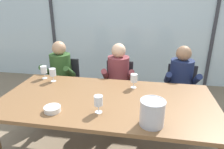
{
  "coord_description": "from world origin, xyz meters",
  "views": [
    {
      "loc": [
        0.39,
        -1.9,
        1.8
      ],
      "look_at": [
        0.0,
        0.35,
        0.92
      ],
      "focal_mm": 32.25,
      "sensor_mm": 36.0,
      "label": 1
    }
  ],
  "objects_px": {
    "dining_table": "(107,104)",
    "wine_glass_by_left_taster": "(134,79)",
    "chair_center": "(180,90)",
    "wine_glass_by_right_taster": "(53,73)",
    "person_olive_shirt": "(59,75)",
    "chair_near_curtain": "(65,82)",
    "chair_left_of_center": "(119,85)",
    "person_navy_polo": "(181,83)",
    "person_maroon_top": "(118,79)",
    "wine_glass_center_pour": "(44,70)",
    "tasting_bowl": "(52,109)",
    "ice_bucket_primary": "(152,112)",
    "wine_glass_near_bucket": "(98,101)"
  },
  "relations": [
    {
      "from": "tasting_bowl",
      "to": "ice_bucket_primary",
      "type": "bearing_deg",
      "value": -3.39
    },
    {
      "from": "person_navy_polo",
      "to": "tasting_bowl",
      "type": "bearing_deg",
      "value": -137.63
    },
    {
      "from": "person_olive_shirt",
      "to": "wine_glass_center_pour",
      "type": "height_order",
      "value": "person_olive_shirt"
    },
    {
      "from": "chair_center",
      "to": "person_maroon_top",
      "type": "relative_size",
      "value": 0.73
    },
    {
      "from": "chair_near_curtain",
      "to": "wine_glass_near_bucket",
      "type": "xyz_separation_m",
      "value": [
        0.86,
        -1.25,
        0.39
      ]
    },
    {
      "from": "chair_left_of_center",
      "to": "person_navy_polo",
      "type": "distance_m",
      "value": 0.93
    },
    {
      "from": "ice_bucket_primary",
      "to": "tasting_bowl",
      "type": "xyz_separation_m",
      "value": [
        -0.94,
        0.06,
        -0.09
      ]
    },
    {
      "from": "chair_center",
      "to": "wine_glass_by_left_taster",
      "type": "distance_m",
      "value": 0.98
    },
    {
      "from": "chair_left_of_center",
      "to": "ice_bucket_primary",
      "type": "bearing_deg",
      "value": -70.84
    },
    {
      "from": "chair_center",
      "to": "tasting_bowl",
      "type": "height_order",
      "value": "chair_center"
    },
    {
      "from": "person_maroon_top",
      "to": "wine_glass_by_left_taster",
      "type": "xyz_separation_m",
      "value": [
        0.26,
        -0.49,
        0.21
      ]
    },
    {
      "from": "ice_bucket_primary",
      "to": "person_olive_shirt",
      "type": "bearing_deg",
      "value": 138.45
    },
    {
      "from": "dining_table",
      "to": "person_maroon_top",
      "type": "distance_m",
      "value": 0.84
    },
    {
      "from": "chair_left_of_center",
      "to": "wine_glass_center_pour",
      "type": "bearing_deg",
      "value": -149.85
    },
    {
      "from": "person_olive_shirt",
      "to": "tasting_bowl",
      "type": "height_order",
      "value": "person_olive_shirt"
    },
    {
      "from": "wine_glass_near_bucket",
      "to": "wine_glass_by_left_taster",
      "type": "bearing_deg",
      "value": 65.19
    },
    {
      "from": "chair_near_curtain",
      "to": "tasting_bowl",
      "type": "distance_m",
      "value": 1.41
    },
    {
      "from": "tasting_bowl",
      "to": "wine_glass_near_bucket",
      "type": "relative_size",
      "value": 0.92
    },
    {
      "from": "person_navy_polo",
      "to": "wine_glass_near_bucket",
      "type": "relative_size",
      "value": 6.8
    },
    {
      "from": "person_navy_polo",
      "to": "ice_bucket_primary",
      "type": "relative_size",
      "value": 5.08
    },
    {
      "from": "person_navy_polo",
      "to": "wine_glass_near_bucket",
      "type": "bearing_deg",
      "value": -127.94
    },
    {
      "from": "chair_left_of_center",
      "to": "person_navy_polo",
      "type": "bearing_deg",
      "value": -8.93
    },
    {
      "from": "person_navy_polo",
      "to": "tasting_bowl",
      "type": "distance_m",
      "value": 1.81
    },
    {
      "from": "chair_left_of_center",
      "to": "wine_glass_near_bucket",
      "type": "distance_m",
      "value": 1.32
    },
    {
      "from": "chair_left_of_center",
      "to": "wine_glass_center_pour",
      "type": "distance_m",
      "value": 1.16
    },
    {
      "from": "wine_glass_by_left_taster",
      "to": "tasting_bowl",
      "type": "bearing_deg",
      "value": -136.96
    },
    {
      "from": "chair_near_curtain",
      "to": "chair_center",
      "type": "xyz_separation_m",
      "value": [
        1.82,
        -0.01,
        0.0
      ]
    },
    {
      "from": "chair_center",
      "to": "wine_glass_by_left_taster",
      "type": "bearing_deg",
      "value": -129.67
    },
    {
      "from": "chair_center",
      "to": "tasting_bowl",
      "type": "distance_m",
      "value": 1.92
    },
    {
      "from": "chair_near_curtain",
      "to": "person_olive_shirt",
      "type": "distance_m",
      "value": 0.22
    },
    {
      "from": "person_maroon_top",
      "to": "chair_left_of_center",
      "type": "bearing_deg",
      "value": 87.46
    },
    {
      "from": "person_maroon_top",
      "to": "tasting_bowl",
      "type": "relative_size",
      "value": 7.41
    },
    {
      "from": "ice_bucket_primary",
      "to": "wine_glass_by_left_taster",
      "type": "xyz_separation_m",
      "value": [
        -0.21,
        0.74,
        -0.0
      ]
    },
    {
      "from": "chair_near_curtain",
      "to": "person_navy_polo",
      "type": "height_order",
      "value": "person_navy_polo"
    },
    {
      "from": "chair_center",
      "to": "ice_bucket_primary",
      "type": "xyz_separation_m",
      "value": [
        -0.46,
        -1.35,
        0.39
      ]
    },
    {
      "from": "chair_near_curtain",
      "to": "person_maroon_top",
      "type": "distance_m",
      "value": 0.92
    },
    {
      "from": "wine_glass_center_pour",
      "to": "chair_center",
      "type": "bearing_deg",
      "value": 15.38
    },
    {
      "from": "person_olive_shirt",
      "to": "ice_bucket_primary",
      "type": "xyz_separation_m",
      "value": [
        1.39,
        -1.23,
        0.22
      ]
    },
    {
      "from": "person_maroon_top",
      "to": "ice_bucket_primary",
      "type": "distance_m",
      "value": 1.33
    },
    {
      "from": "person_maroon_top",
      "to": "ice_bucket_primary",
      "type": "height_order",
      "value": "person_maroon_top"
    },
    {
      "from": "person_maroon_top",
      "to": "wine_glass_by_right_taster",
      "type": "bearing_deg",
      "value": -154.33
    },
    {
      "from": "wine_glass_by_right_taster",
      "to": "person_olive_shirt",
      "type": "bearing_deg",
      "value": 105.71
    },
    {
      "from": "dining_table",
      "to": "wine_glass_by_left_taster",
      "type": "height_order",
      "value": "wine_glass_by_left_taster"
    },
    {
      "from": "chair_left_of_center",
      "to": "wine_glass_by_left_taster",
      "type": "bearing_deg",
      "value": -67.24
    },
    {
      "from": "person_olive_shirt",
      "to": "chair_near_curtain",
      "type": "bearing_deg",
      "value": 77.06
    },
    {
      "from": "wine_glass_by_left_taster",
      "to": "wine_glass_near_bucket",
      "type": "height_order",
      "value": "same"
    },
    {
      "from": "chair_near_curtain",
      "to": "ice_bucket_primary",
      "type": "bearing_deg",
      "value": -46.83
    },
    {
      "from": "person_maroon_top",
      "to": "wine_glass_center_pour",
      "type": "height_order",
      "value": "person_maroon_top"
    },
    {
      "from": "wine_glass_by_left_taster",
      "to": "wine_glass_by_right_taster",
      "type": "distance_m",
      "value": 1.05
    },
    {
      "from": "chair_near_curtain",
      "to": "chair_left_of_center",
      "type": "xyz_separation_m",
      "value": [
        0.89,
        0.01,
        0.0
      ]
    }
  ]
}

